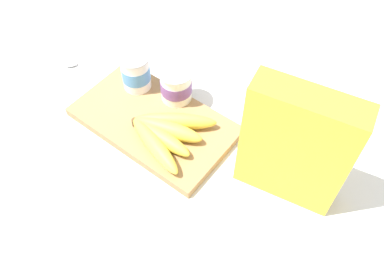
{
  "coord_description": "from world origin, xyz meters",
  "views": [
    {
      "loc": [
        0.42,
        -0.41,
        0.73
      ],
      "look_at": [
        0.11,
        0.0,
        0.07
      ],
      "focal_mm": 38.07,
      "sensor_mm": 36.0,
      "label": 1
    }
  ],
  "objects": [
    {
      "name": "spoon",
      "position": [
        -0.28,
        0.04,
        0.01
      ],
      "size": [
        0.11,
        0.1,
        0.01
      ],
      "color": "silver",
      "rests_on": "ground_plane"
    },
    {
      "name": "ground_plane",
      "position": [
        0.0,
        0.0,
        0.0
      ],
      "size": [
        2.4,
        2.4,
        0.0
      ],
      "primitive_type": "plane",
      "color": "silver"
    },
    {
      "name": "cereal_box",
      "position": [
        0.31,
        0.04,
        0.13
      ],
      "size": [
        0.2,
        0.1,
        0.27
      ],
      "primitive_type": "cube",
      "rotation": [
        0.0,
        0.0,
        0.19
      ],
      "color": "yellow",
      "rests_on": "ground_plane"
    },
    {
      "name": "cutting_board",
      "position": [
        0.0,
        0.0,
        0.01
      ],
      "size": [
        0.36,
        0.21,
        0.02
      ],
      "primitive_type": "cube",
      "color": "#A37A4C",
      "rests_on": "ground_plane"
    },
    {
      "name": "yogurt_cup_back",
      "position": [
        0.0,
        0.08,
        0.06
      ],
      "size": [
        0.08,
        0.08,
        0.08
      ],
      "color": "white",
      "rests_on": "cutting_board"
    },
    {
      "name": "yogurt_cup_front",
      "position": [
        -0.1,
        0.05,
        0.07
      ],
      "size": [
        0.07,
        0.07,
        0.09
      ],
      "color": "white",
      "rests_on": "cutting_board"
    },
    {
      "name": "banana_bunch",
      "position": [
        0.06,
        -0.02,
        0.04
      ],
      "size": [
        0.18,
        0.18,
        0.04
      ],
      "color": "yellow",
      "rests_on": "cutting_board"
    }
  ]
}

